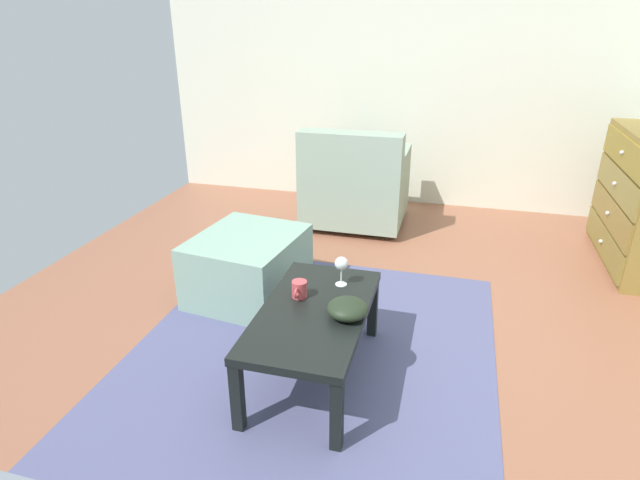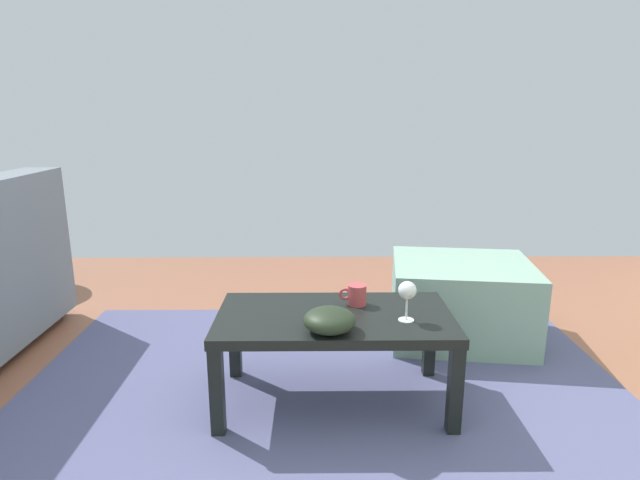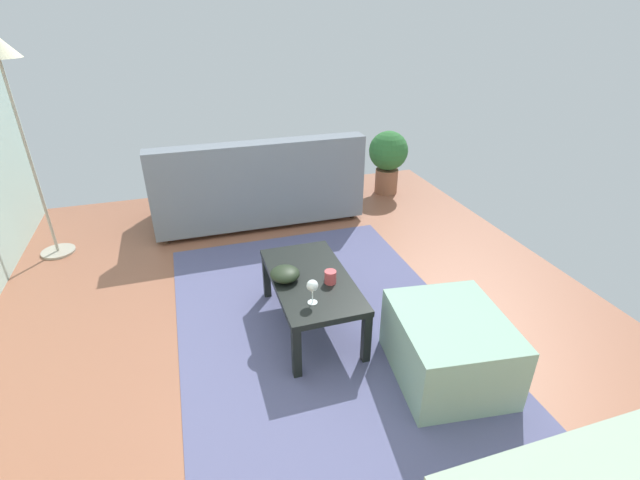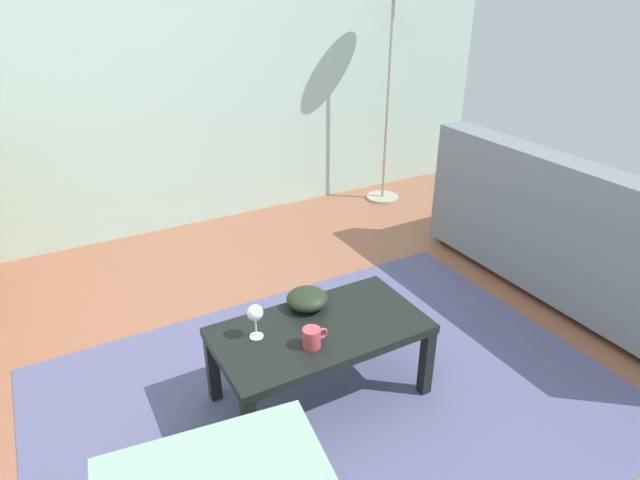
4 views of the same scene
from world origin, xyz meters
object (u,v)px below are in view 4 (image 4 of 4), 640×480
bowl_decorative (307,299)px  couch_large (590,243)px  wine_glass (255,314)px  coffee_table (320,336)px  standing_lamp (393,6)px  mug (312,337)px

bowl_decorative → couch_large: size_ratio=0.10×
wine_glass → bowl_decorative: size_ratio=0.82×
coffee_table → standing_lamp: (1.66, 1.86, 1.21)m
coffee_table → mug: mug is taller
coffee_table → couch_large: (1.85, 0.02, -0.00)m
standing_lamp → mug: bearing=-131.7°
wine_glass → bowl_decorative: wine_glass is taller
coffee_table → mug: size_ratio=8.15×
bowl_decorative → couch_large: couch_large is taller
wine_glass → mug: (0.18, -0.17, -0.07)m
bowl_decorative → standing_lamp: size_ratio=0.11×
bowl_decorative → standing_lamp: (1.63, 1.70, 1.11)m
wine_glass → bowl_decorative: 0.32m
mug → bowl_decorative: bowl_decorative is taller
coffee_table → bowl_decorative: (0.02, 0.17, 0.09)m
mug → couch_large: couch_large is taller
wine_glass → mug: wine_glass is taller
couch_large → coffee_table: bearing=-179.4°
bowl_decorative → couch_large: (1.82, -0.15, -0.09)m
bowl_decorative → standing_lamp: bearing=46.1°
wine_glass → mug: bearing=-43.8°
bowl_decorative → standing_lamp: 2.61m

